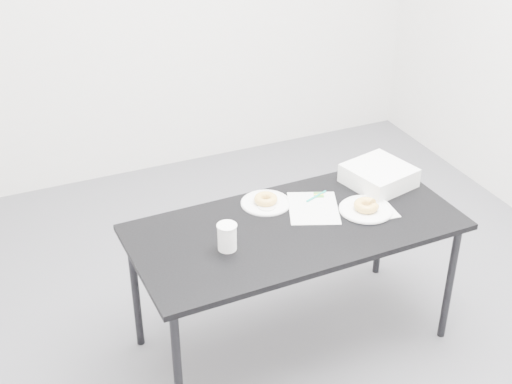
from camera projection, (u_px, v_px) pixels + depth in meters
name	position (u px, v px, depth m)	size (l,w,h in m)	color
floor	(265.00, 345.00, 3.51)	(4.00, 4.00, 0.00)	#535258
table	(295.00, 234.00, 3.23)	(1.51, 0.74, 0.68)	black
scorecard	(313.00, 208.00, 3.32)	(0.23, 0.29, 0.00)	silver
logo_patch	(319.00, 195.00, 3.42)	(0.05, 0.05, 0.00)	green
pen	(316.00, 196.00, 3.40)	(0.01, 0.01, 0.13)	#0E9C88
napkin	(375.00, 210.00, 3.30)	(0.17, 0.17, 0.00)	silver
plate_near	(366.00, 209.00, 3.30)	(0.25, 0.25, 0.01)	white
donut_near	(366.00, 205.00, 3.29)	(0.12, 0.12, 0.04)	gold
plate_far	(266.00, 203.00, 3.36)	(0.24, 0.24, 0.01)	white
donut_far	(266.00, 199.00, 3.35)	(0.11, 0.11, 0.04)	gold
coffee_cup	(227.00, 237.00, 3.01)	(0.08, 0.08, 0.12)	white
cup_lid	(267.00, 207.00, 3.32)	(0.09, 0.09, 0.01)	silver
bakery_box	(379.00, 175.00, 3.50)	(0.28, 0.28, 0.09)	white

